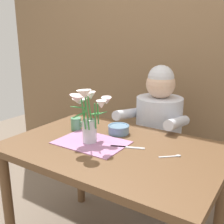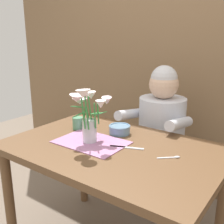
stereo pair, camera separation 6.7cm
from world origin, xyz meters
name	(u,v)px [view 2 (the right image)]	position (x,y,z in m)	size (l,w,h in m)	color
wood_panel_backdrop	(189,46)	(0.00, 1.05, 1.25)	(4.00, 0.10, 2.50)	brown
dining_table	(113,162)	(0.00, 0.00, 0.64)	(1.20, 0.80, 0.74)	brown
seated_person	(161,142)	(0.00, 0.62, 0.56)	(0.45, 0.47, 1.14)	#4C4C56
striped_placemat	(91,142)	(-0.13, -0.03, 0.74)	(0.40, 0.28, 0.01)	#B275A3
flower_vase	(88,111)	(-0.15, -0.04, 0.93)	(0.28, 0.27, 0.33)	silver
ceramic_bowl	(120,129)	(-0.08, 0.19, 0.77)	(0.14, 0.14, 0.06)	#6689A8
dinner_knife	(127,148)	(0.08, 0.02, 0.74)	(0.19, 0.02, 0.01)	silver
ceramic_mug	(78,123)	(-0.35, 0.10, 0.78)	(0.09, 0.07, 0.08)	#569970
spoon_0	(86,123)	(-0.39, 0.22, 0.74)	(0.05, 0.12, 0.01)	silver
spoon_1	(172,157)	(0.33, 0.05, 0.74)	(0.10, 0.09, 0.01)	silver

